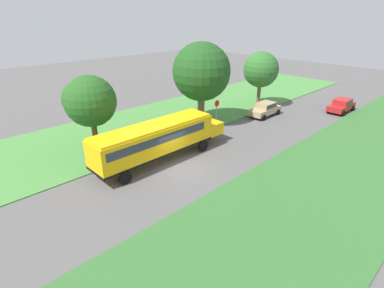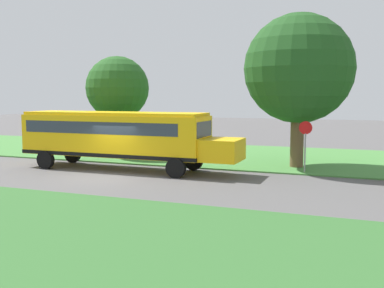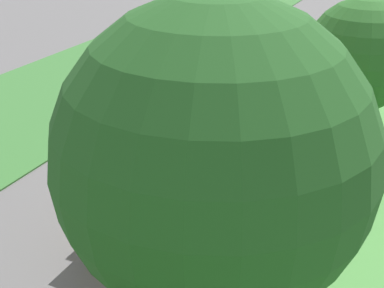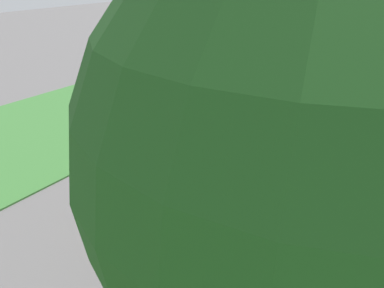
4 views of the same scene
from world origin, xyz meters
name	(u,v)px [view 4 (image 4 of 4)]	position (x,y,z in m)	size (l,w,h in m)	color
ground_plane	(223,154)	(0.00, 0.00, 0.00)	(120.00, 120.00, 0.00)	#565454
grass_far_side	(90,111)	(9.00, 0.00, 0.04)	(10.00, 80.00, 0.07)	#33662D
school_bus	(279,122)	(-2.28, -0.46, 1.92)	(2.85, 12.42, 3.16)	yellow
oak_tree_roadside_mid	(295,150)	(-6.16, 8.71, 5.55)	(6.02, 6.02, 8.55)	brown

